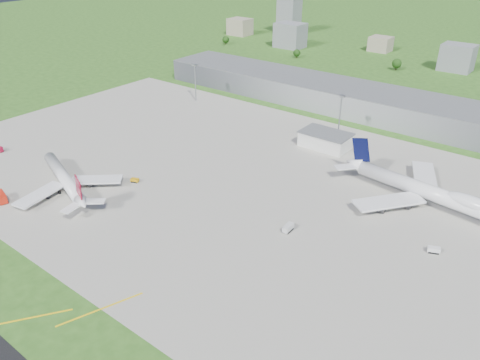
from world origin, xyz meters
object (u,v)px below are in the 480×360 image
Objects in this scene: fire_truck at (1,197)px; van_white_near at (288,228)px; van_white_far at (434,250)px; airliner_blue_quad at (429,192)px; airliner_red_twin at (65,180)px; tug_yellow at (135,180)px.

van_white_near is at bearing 41.97° from fire_truck.
van_white_far is at bearing -69.55° from van_white_near.
airliner_blue_quad is at bearing 51.85° from fire_truck.
van_white_far is (13.66, -33.81, -4.71)m from airliner_blue_quad.
tug_yellow is (20.14, 23.59, -3.70)m from airliner_red_twin.
fire_truck is 58.09m from tug_yellow.
van_white_far is at bearing -140.99° from airliner_red_twin.
van_white_near is 54.56m from van_white_far.
airliner_blue_quad is at bearing 89.27° from van_white_far.
tug_yellow is (32.88, 47.88, -0.99)m from fire_truck.
fire_truck is at bearing -176.89° from van_white_far.
fire_truck is 2.24× the size of tug_yellow.
fire_truck is at bearing 114.89° from van_white_near.
airliner_red_twin reaches higher than van_white_near.
airliner_red_twin is 0.76× the size of airliner_blue_quad.
van_white_near is at bearing -142.42° from airliner_red_twin.
tug_yellow is at bearing 70.32° from fire_truck.
tug_yellow is at bearing -111.45° from airliner_red_twin.
tug_yellow is at bearing 170.68° from van_white_far.
airliner_blue_quad is 14.53× the size of van_white_near.
airliner_blue_quad is 66.16m from van_white_near.
airliner_blue_quad is 19.20× the size of tug_yellow.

